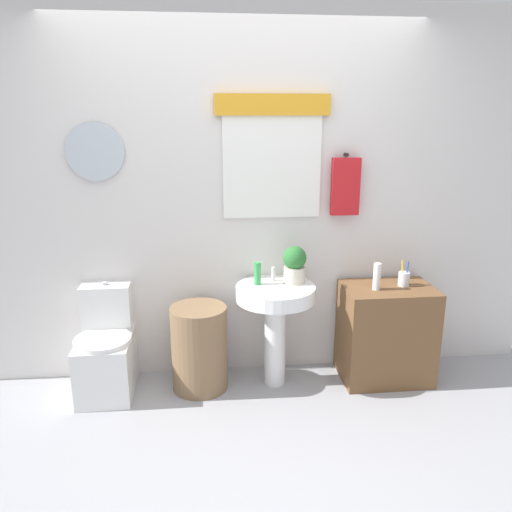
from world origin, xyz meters
TOP-DOWN VIEW (x-y plane):
  - ground_plane at (0.00, 0.00)m, footprint 8.00×8.00m
  - back_wall at (0.00, 1.15)m, footprint 4.40×0.18m
  - toilet at (-0.96, 0.88)m, footprint 0.38×0.51m
  - laundry_hamper at (-0.31, 0.85)m, footprint 0.39×0.39m
  - pedestal_sink at (0.22, 0.85)m, footprint 0.55×0.55m
  - faucet at (0.22, 0.97)m, footprint 0.03×0.03m
  - wooden_cabinet at (1.03, 0.85)m, footprint 0.63×0.44m
  - soap_bottle at (0.10, 0.90)m, footprint 0.05×0.05m
  - potted_plant at (0.36, 0.91)m, footprint 0.16×0.16m
  - lotion_bottle at (0.92, 0.81)m, footprint 0.05×0.05m
  - toothbrush_cup at (1.14, 0.87)m, footprint 0.08×0.08m

SIDE VIEW (x-z plane):
  - ground_plane at x=0.00m, z-range 0.00..0.00m
  - toilet at x=-0.96m, z-range -0.09..0.67m
  - laundry_hamper at x=-0.31m, z-range 0.00..0.61m
  - wooden_cabinet at x=1.03m, z-range 0.00..0.71m
  - pedestal_sink at x=0.22m, z-range 0.20..0.94m
  - toothbrush_cup at x=1.14m, z-range 0.67..0.85m
  - faucet at x=0.22m, z-range 0.74..0.84m
  - lotion_bottle at x=0.92m, z-range 0.71..0.90m
  - soap_bottle at x=0.10m, z-range 0.74..0.90m
  - potted_plant at x=0.36m, z-range 0.75..1.01m
  - back_wall at x=0.00m, z-range 0.01..2.61m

